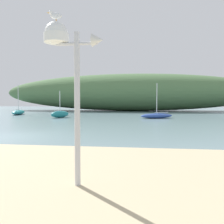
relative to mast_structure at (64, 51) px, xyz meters
The scene contains 7 objects.
ground_plane 9.69m from the mast_structure, 123.54° to the left, with size 120.00×120.00×0.00m, color gray.
distant_hill 40.51m from the mast_structure, 90.72° to the left, with size 49.22×10.76×6.90m, color #517547.
mast_structure is the anchor object (origin of this frame).
seagull_on_radar 0.75m from the mast_structure, behind, with size 0.33×0.15×0.23m.
sailboat_off_point 22.96m from the mast_structure, 109.94° to the left, with size 2.04×2.56×3.05m.
sailboat_outer_mooring 22.31m from the mast_structure, 81.96° to the left, with size 3.92×2.64×3.86m.
sailboat_mid_channel 30.71m from the mast_structure, 120.46° to the left, with size 2.25×4.40×4.23m.
Camera 1 is at (6.73, -12.54, 1.99)m, focal length 38.58 mm.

